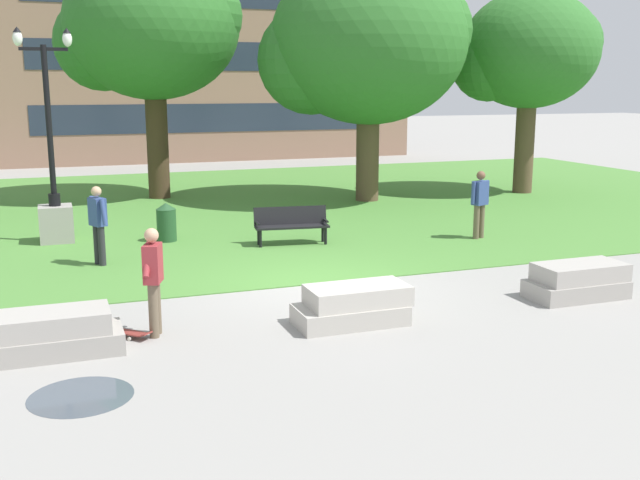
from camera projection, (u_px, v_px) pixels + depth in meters
ground_plane at (319, 284)px, 14.69m from camera, size 140.00×140.00×0.00m
grass_lawn at (211, 207)px, 23.88m from camera, size 40.00×20.00×0.02m
concrete_block_center at (55, 334)px, 10.85m from camera, size 1.83×0.90×0.64m
concrete_block_left at (354, 306)px, 12.22m from camera, size 1.86×0.90×0.64m
concrete_block_right at (578, 281)px, 13.73m from camera, size 1.80×0.90×0.64m
person_skateboarder at (153, 275)px, 11.51m from camera, size 0.41×0.58×1.71m
skateboard at (123, 331)px, 11.63m from camera, size 0.86×0.87×0.14m
puddle at (81, 396)px, 9.41m from camera, size 1.31×1.31×0.01m
park_bench_near_right at (291, 223)px, 18.24m from camera, size 1.86×0.77×0.90m
lamp_post_left at (55, 200)px, 18.38m from camera, size 1.32×0.80×5.15m
tree_far_left at (366, 43)px, 24.17m from camera, size 6.70×6.38×7.94m
tree_far_right at (528, 52)px, 26.05m from camera, size 5.02×4.78×7.05m
tree_near_right at (150, 28)px, 24.62m from camera, size 6.03×5.74×8.19m
trash_bin at (166, 222)px, 18.56m from camera, size 0.49×0.49×0.96m
person_bystander_near_lawn at (98, 221)px, 16.02m from camera, size 0.39×0.81×1.71m
person_bystander_far_lawn at (480, 201)px, 18.80m from camera, size 0.64×0.36×1.71m
building_facade_distant at (202, 21)px, 36.75m from camera, size 22.21×1.03×13.78m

